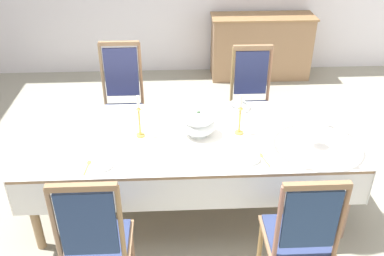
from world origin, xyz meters
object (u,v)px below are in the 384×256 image
(chair_south_a, at_px, (96,240))
(bowl_near_left, at_px, (249,157))
(soup_tureen, at_px, (198,123))
(candlestick_east, at_px, (240,118))
(spoon_primary, at_px, (262,157))
(candlestick_west, at_px, (139,120))
(chair_north_b, at_px, (251,100))
(dining_table, at_px, (190,142))
(bowl_near_right, at_px, (102,165))
(chair_south_b, at_px, (300,234))
(spoon_secondary, at_px, (88,164))
(bowl_far_left, at_px, (239,106))
(sideboard, at_px, (261,47))
(chair_north_a, at_px, (123,101))

(chair_south_a, relative_size, bowl_near_left, 6.60)
(soup_tureen, height_order, bowl_near_left, soup_tureen)
(candlestick_east, bearing_deg, spoon_primary, -70.30)
(chair_south_a, xyz_separation_m, candlestick_east, (1.06, 0.96, 0.33))
(candlestick_west, bearing_deg, chair_north_b, 41.25)
(dining_table, distance_m, bowl_near_right, 0.78)
(bowl_near_left, xyz_separation_m, spoon_primary, (0.11, 0.03, -0.01))
(chair_north_b, bearing_deg, chair_south_b, 90.00)
(chair_south_b, bearing_deg, candlestick_west, 138.83)
(spoon_secondary, bearing_deg, candlestick_west, 51.84)
(candlestick_west, distance_m, bowl_far_left, 0.97)
(spoon_secondary, height_order, sideboard, sideboard)
(sideboard, bearing_deg, spoon_primary, 79.05)
(chair_north_b, height_order, bowl_far_left, chair_north_b)
(chair_north_a, bearing_deg, chair_north_b, 179.84)
(chair_south_a, relative_size, bowl_far_left, 5.60)
(chair_north_b, xyz_separation_m, spoon_secondary, (-1.45, -1.34, 0.19))
(bowl_near_left, bearing_deg, chair_north_a, 128.77)
(chair_north_a, xyz_separation_m, soup_tureen, (0.72, -0.96, 0.28))
(dining_table, relative_size, bowl_near_left, 15.60)
(bowl_far_left, relative_size, spoon_secondary, 1.12)
(chair_north_a, bearing_deg, spoon_primary, 132.02)
(chair_south_a, distance_m, bowl_near_right, 0.58)
(candlestick_west, xyz_separation_m, spoon_primary, (0.93, -0.35, -0.14))
(dining_table, bearing_deg, bowl_near_left, -41.86)
(chair_north_b, xyz_separation_m, soup_tureen, (-0.62, -0.96, 0.30))
(chair_south_b, xyz_separation_m, spoon_primary, (-0.15, 0.60, 0.21))
(bowl_far_left, bearing_deg, sideboard, 74.13)
(sideboard, bearing_deg, soup_tureen, 69.13)
(bowl_near_right, relative_size, spoon_primary, 0.88)
(chair_north_a, relative_size, spoon_secondary, 6.63)
(candlestick_east, xyz_separation_m, bowl_far_left, (0.06, 0.42, -0.12))
(bowl_near_left, distance_m, bowl_far_left, 0.80)
(bowl_near_right, xyz_separation_m, spoon_primary, (1.19, 0.06, -0.01))
(chair_south_b, xyz_separation_m, candlestick_east, (-0.28, 0.95, 0.34))
(candlestick_east, relative_size, bowl_near_right, 2.27)
(chair_south_a, distance_m, chair_south_b, 1.34)
(dining_table, relative_size, chair_south_b, 2.45)
(soup_tureen, relative_size, candlestick_east, 0.79)
(bowl_near_right, xyz_separation_m, sideboard, (1.80, 3.23, -0.32))
(dining_table, distance_m, sideboard, 3.05)
(chair_north_a, bearing_deg, chair_south_b, 124.97)
(candlestick_west, bearing_deg, chair_south_a, -104.54)
(candlestick_east, xyz_separation_m, sideboard, (0.74, 2.82, -0.44))
(candlestick_east, height_order, bowl_near_right, candlestick_east)
(bowl_near_left, relative_size, bowl_near_right, 1.10)
(dining_table, height_order, soup_tureen, soup_tureen)
(chair_south_a, height_order, spoon_secondary, chair_south_a)
(chair_south_a, bearing_deg, chair_south_b, 0.11)
(dining_table, relative_size, bowl_far_left, 13.23)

